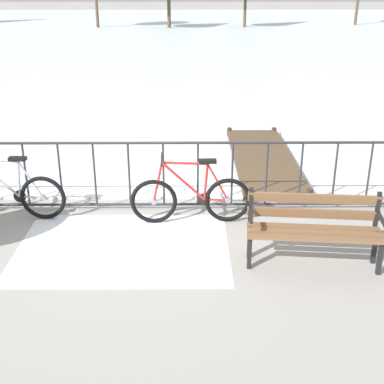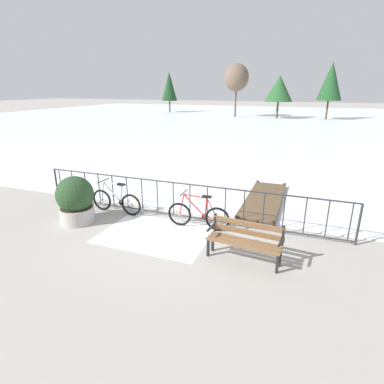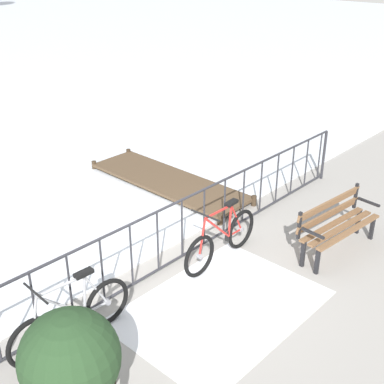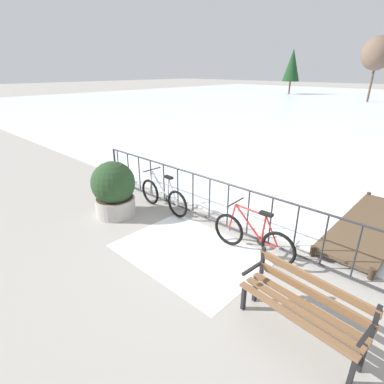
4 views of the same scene
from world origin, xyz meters
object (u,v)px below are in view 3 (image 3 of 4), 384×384
planter_with_shrub (71,370)px  bicycle_near_railing (221,240)px  park_bench (336,222)px  bicycle_second (72,319)px

planter_with_shrub → bicycle_near_railing: bearing=13.8°
bicycle_near_railing → park_bench: 1.86m
bicycle_near_railing → park_bench: bicycle_near_railing is taller
bicycle_second → park_bench: bearing=-17.1°
park_bench → planter_with_shrub: (-4.76, 0.32, 0.14)m
bicycle_near_railing → planter_with_shrub: bearing=-166.2°
bicycle_near_railing → park_bench: bearing=-37.4°
park_bench → planter_with_shrub: 4.78m
park_bench → planter_with_shrub: bearing=176.2°
bicycle_near_railing → bicycle_second: 2.65m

